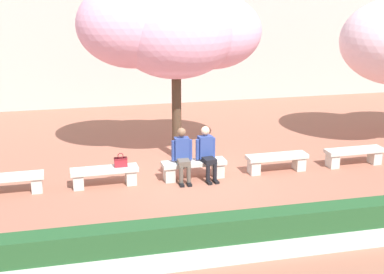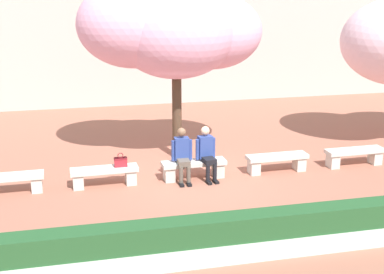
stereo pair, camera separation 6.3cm
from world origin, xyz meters
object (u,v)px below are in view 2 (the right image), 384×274
(stone_bench_east_end, at_px, (354,155))
(handbag, at_px, (121,161))
(stone_bench_near_east, at_px, (277,161))
(stone_bench_center, at_px, (194,167))
(stone_bench_near_west, at_px, (105,174))
(stone_bench_west_end, at_px, (8,181))
(person_seated_right, at_px, (207,151))
(cherry_tree_main, at_px, (171,30))
(person_seated_left, at_px, (182,153))

(stone_bench_east_end, height_order, handbag, handbag)
(stone_bench_near_east, relative_size, stone_bench_east_end, 1.00)
(stone_bench_east_end, bearing_deg, stone_bench_center, 180.00)
(stone_bench_center, bearing_deg, stone_bench_near_west, 180.00)
(stone_bench_west_end, height_order, person_seated_right, person_seated_right)
(stone_bench_west_end, xyz_separation_m, stone_bench_center, (4.31, 0.00, 0.00))
(cherry_tree_main, bearing_deg, stone_bench_center, -84.78)
(stone_bench_center, distance_m, person_seated_left, 0.50)
(stone_bench_near_east, xyz_separation_m, cherry_tree_main, (-2.32, 1.87, 3.14))
(stone_bench_center, height_order, person_seated_right, person_seated_right)
(stone_bench_near_west, relative_size, person_seated_left, 1.22)
(stone_bench_near_west, bearing_deg, stone_bench_center, 0.00)
(person_seated_right, xyz_separation_m, handbag, (-2.07, 0.05, -0.12))
(stone_bench_center, distance_m, person_seated_right, 0.51)
(stone_bench_east_end, distance_m, cherry_tree_main, 5.78)
(person_seated_left, bearing_deg, stone_bench_east_end, 0.67)
(stone_bench_east_end, distance_m, person_seated_right, 4.02)
(stone_bench_center, distance_m, stone_bench_near_east, 2.15)
(stone_bench_near_west, height_order, cherry_tree_main, cherry_tree_main)
(person_seated_left, bearing_deg, stone_bench_west_end, 179.24)
(stone_bench_near_west, bearing_deg, stone_bench_near_east, 0.00)
(stone_bench_west_end, xyz_separation_m, stone_bench_near_west, (2.15, 0.00, 0.00))
(stone_bench_east_end, distance_m, handbag, 6.08)
(stone_bench_center, bearing_deg, handbag, 179.93)
(stone_bench_near_west, height_order, handbag, handbag)
(person_seated_right, bearing_deg, stone_bench_near_west, 178.77)
(handbag, bearing_deg, person_seated_left, -2.17)
(stone_bench_west_end, distance_m, person_seated_right, 4.63)
(stone_bench_near_west, height_order, person_seated_left, person_seated_left)
(stone_bench_west_end, height_order, person_seated_left, person_seated_left)
(stone_bench_center, height_order, cherry_tree_main, cherry_tree_main)
(handbag, distance_m, cherry_tree_main, 3.77)
(stone_bench_center, height_order, handbag, handbag)
(stone_bench_west_end, xyz_separation_m, handbag, (2.54, 0.00, 0.28))
(stone_bench_west_end, bearing_deg, person_seated_left, -0.76)
(person_seated_left, bearing_deg, stone_bench_near_west, 178.35)
(stone_bench_east_end, xyz_separation_m, cherry_tree_main, (-4.48, 1.87, 3.14))
(person_seated_left, relative_size, person_seated_right, 1.00)
(cherry_tree_main, bearing_deg, handbag, -130.46)
(person_seated_left, height_order, person_seated_right, same)
(stone_bench_near_west, relative_size, handbag, 4.65)
(stone_bench_west_end, height_order, stone_bench_east_end, same)
(handbag, bearing_deg, stone_bench_east_end, -0.02)
(stone_bench_west_end, bearing_deg, person_seated_right, -0.66)
(stone_bench_west_end, bearing_deg, handbag, 0.05)
(person_seated_left, distance_m, handbag, 1.48)
(person_seated_right, bearing_deg, stone_bench_center, 170.10)
(stone_bench_west_end, relative_size, person_seated_left, 1.22)
(stone_bench_near_east, bearing_deg, stone_bench_near_west, 180.00)
(handbag, bearing_deg, cherry_tree_main, 49.54)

